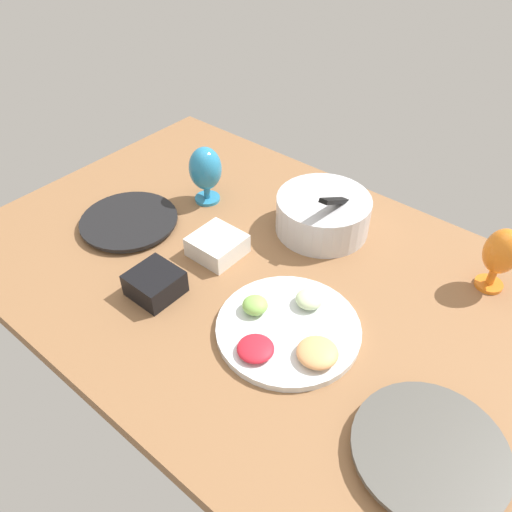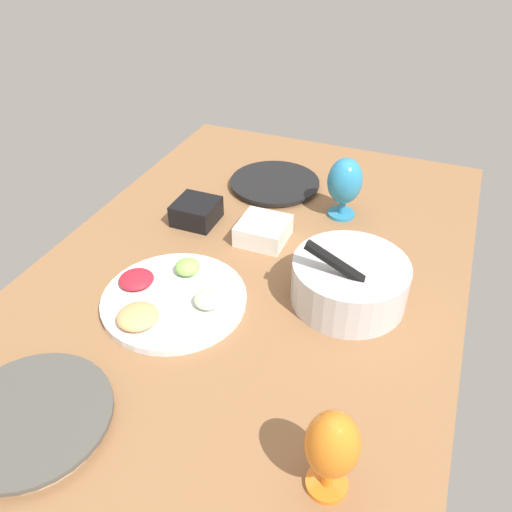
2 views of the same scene
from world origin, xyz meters
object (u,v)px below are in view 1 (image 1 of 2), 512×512
dinner_plate_left (129,222)px  square_bowl_white (217,244)px  dinner_plate_right (429,452)px  square_bowl_black (155,282)px  hurricane_glass_blue (205,170)px  fruit_platter (289,329)px  mixing_bowl (323,213)px  hurricane_glass_orange (501,253)px

dinner_plate_left → square_bowl_white: 29.40cm
dinner_plate_right → square_bowl_black: (-71.55, -3.54, 1.97)cm
dinner_plate_left → hurricane_glass_blue: size_ratio=1.57×
fruit_platter → dinner_plate_right: bearing=-10.5°
mixing_bowl → fruit_platter: (16.43, -37.38, -4.23)cm
dinner_plate_left → dinner_plate_right: (98.55, -10.18, 0.41)cm
mixing_bowl → square_bowl_white: bearing=-119.9°
dinner_plate_left → square_bowl_white: bearing=14.2°
dinner_plate_right → hurricane_glass_blue: bearing=159.3°
square_bowl_black → dinner_plate_right: bearing=2.8°
mixing_bowl → hurricane_glass_blue: (-35.47, -10.50, 4.92)cm
fruit_platter → square_bowl_black: square_bowl_black is taller
dinner_plate_right → hurricane_glass_orange: hurricane_glass_orange is taller
hurricane_glass_orange → square_bowl_black: bearing=-138.3°
fruit_platter → square_bowl_black: bearing=-162.4°
mixing_bowl → fruit_platter: bearing=-66.3°
mixing_bowl → fruit_platter: mixing_bowl is taller
square_bowl_black → hurricane_glass_orange: bearing=41.7°
dinner_plate_right → hurricane_glass_blue: (-90.02, 33.96, 9.13)cm
square_bowl_black → square_bowl_white: bearing=86.1°
hurricane_glass_blue → square_bowl_white: 26.99cm
dinner_plate_right → hurricane_glass_orange: (-8.71, 52.37, 9.24)cm
square_bowl_white → square_bowl_black: (-1.43, -20.90, 0.36)cm
dinner_plate_left → hurricane_glass_blue: 27.01cm
dinner_plate_right → mixing_bowl: mixing_bowl is taller
fruit_platter → square_bowl_white: bearing=162.2°
mixing_bowl → hurricane_glass_orange: 46.79cm
mixing_bowl → square_bowl_black: (-17.00, -48.00, -2.24)cm
square_bowl_black → dinner_plate_left: bearing=153.1°
dinner_plate_left → fruit_platter: size_ratio=0.84×
dinner_plate_right → hurricane_glass_orange: size_ratio=1.66×
dinner_plate_left → hurricane_glass_orange: hurricane_glass_orange is taller
hurricane_glass_orange → square_bowl_white: hurricane_glass_orange is taller
dinner_plate_right → square_bowl_black: square_bowl_black is taller
dinner_plate_left → hurricane_glass_orange: (89.85, 42.20, 9.65)cm
dinner_plate_left → hurricane_glass_orange: size_ratio=1.60×
square_bowl_black → hurricane_glass_blue: bearing=116.2°
hurricane_glass_blue → mixing_bowl: bearing=16.5°
mixing_bowl → square_bowl_black: 50.97cm
mixing_bowl → hurricane_glass_blue: bearing=-163.5°
mixing_bowl → square_bowl_white: (-15.56, -27.10, -2.60)cm
dinner_plate_right → mixing_bowl: (-54.55, 44.46, 4.21)cm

